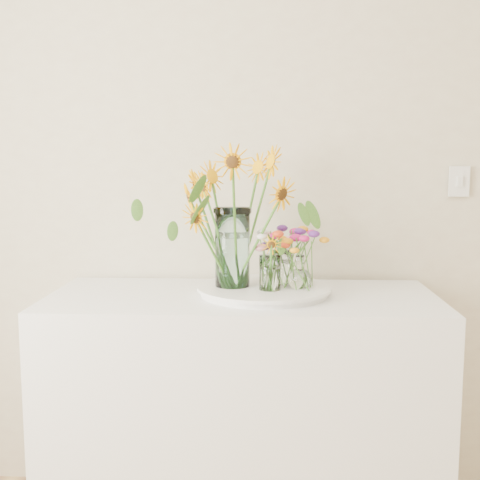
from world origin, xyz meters
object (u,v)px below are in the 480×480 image
Objects in this scene: mason_jar at (232,248)px; tray at (264,291)px; small_vase_b at (300,272)px; small_vase_a at (270,273)px; counter at (242,414)px; small_vase_c at (282,267)px.

tray is at bearing -0.47° from mason_jar.
mason_jar reaches higher than small_vase_b.
small_vase_a is (0.14, -0.06, -0.08)m from mason_jar.
tray is 3.69× the size of small_vase_b.
mason_jar reaches higher than counter.
tray is at bearing -134.52° from small_vase_c.
mason_jar is 2.28× the size of small_vase_c.
tray is (0.08, 0.01, 0.46)m from counter.
small_vase_a and small_vase_c have the same top height.
small_vase_b is (0.11, 0.04, -0.00)m from small_vase_a.
counter is at bearing -17.10° from mason_jar.
small_vase_a is at bearing -23.66° from mason_jar.
small_vase_a reaches higher than counter.
mason_jar is at bearing 162.90° from counter.
small_vase_b reaches higher than tray.
mason_jar is at bearing 179.53° from tray.
mason_jar reaches higher than small_vase_c.
mason_jar is (-0.11, 0.00, 0.16)m from tray.
mason_jar is at bearing 174.35° from small_vase_b.
small_vase_b reaches higher than counter.
small_vase_c is at bearing 69.69° from small_vase_a.
tray is 3.57× the size of small_vase_c.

